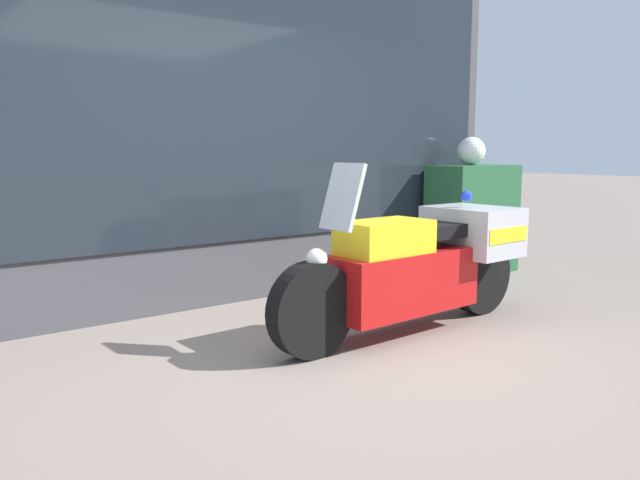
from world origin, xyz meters
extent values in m
plane|color=gray|center=(0.00, 0.00, 0.00)|extent=(60.00, 60.00, 0.00)
cube|color=#424247|center=(0.00, 2.00, 1.89)|extent=(6.69, 0.40, 3.78)
cube|color=#1E262D|center=(0.48, 1.79, 1.94)|extent=(5.42, 0.02, 2.78)
cube|color=slate|center=(0.44, 2.01, 0.28)|extent=(5.20, 0.30, 0.55)
cube|color=silver|center=(0.44, 2.15, 1.15)|extent=(5.20, 0.02, 1.25)
cube|color=beige|center=(0.44, 2.01, 1.77)|extent=(5.20, 0.30, 0.02)
cube|color=#B7B2A8|center=(-1.53, 2.01, 1.81)|extent=(0.18, 0.04, 0.06)
cube|color=black|center=(-0.54, 2.01, 1.81)|extent=(0.18, 0.04, 0.06)
cube|color=navy|center=(0.44, 2.01, 1.81)|extent=(0.18, 0.04, 0.06)
cube|color=#C68E19|center=(1.43, 2.01, 1.81)|extent=(0.18, 0.04, 0.06)
cube|color=maroon|center=(2.41, 2.01, 1.81)|extent=(0.18, 0.04, 0.06)
cube|color=#2D8E42|center=(-0.78, 1.94, 0.69)|extent=(0.19, 0.03, 0.27)
cube|color=red|center=(1.66, 1.94, 0.69)|extent=(0.19, 0.02, 0.27)
cylinder|color=black|center=(-0.19, 0.23, 0.31)|extent=(0.63, 0.16, 0.62)
cylinder|color=black|center=(1.57, 0.27, 0.31)|extent=(0.63, 0.16, 0.62)
cube|color=#B71414|center=(0.64, 0.25, 0.39)|extent=(1.21, 0.46, 0.44)
cube|color=yellow|center=(0.46, 0.24, 0.71)|extent=(0.66, 0.40, 0.26)
cube|color=black|center=(0.92, 0.25, 0.73)|extent=(0.70, 0.34, 0.10)
cube|color=#B7B7BC|center=(1.44, 0.27, 0.69)|extent=(0.54, 0.68, 0.38)
cube|color=yellow|center=(1.44, 0.27, 0.69)|extent=(0.49, 0.69, 0.11)
cube|color=#B2BCC6|center=(0.07, 0.23, 1.03)|extent=(0.17, 0.30, 0.44)
sphere|color=white|center=(-0.15, 0.23, 0.64)|extent=(0.14, 0.14, 0.14)
sphere|color=blue|center=(1.35, 0.27, 0.97)|extent=(0.09, 0.09, 0.09)
cube|color=#235633|center=(2.90, 1.44, 0.58)|extent=(0.99, 0.52, 1.17)
sphere|color=white|center=(2.89, 1.47, 1.32)|extent=(0.30, 0.30, 0.30)
camera|label=1|loc=(-2.52, -2.89, 1.33)|focal=35.00mm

